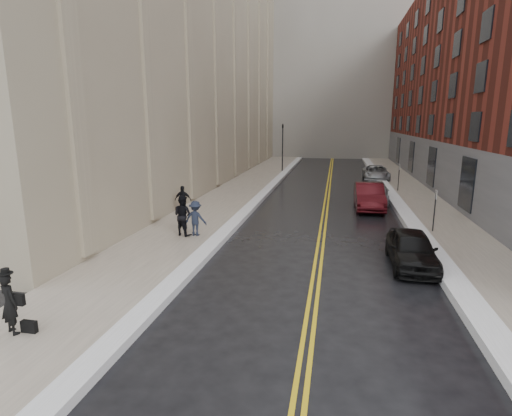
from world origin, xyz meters
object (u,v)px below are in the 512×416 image
at_px(pedestrian_b, 196,218).
at_px(car_silver_near, 375,192).
at_px(car_black, 412,249).
at_px(pedestrian_a, 183,215).
at_px(pedestrian_c, 183,200).
at_px(car_silver_far, 376,173).
at_px(pedestrian_main, 10,304).
at_px(car_maroon, 369,196).

bearing_deg(pedestrian_b, car_silver_near, -124.22).
height_order(car_black, pedestrian_a, pedestrian_a).
height_order(car_black, pedestrian_c, pedestrian_c).
distance_m(car_silver_far, pedestrian_a, 24.20).
bearing_deg(pedestrian_a, car_silver_near, -110.68).
relative_size(pedestrian_main, pedestrian_a, 0.84).
relative_size(car_maroon, car_silver_far, 0.99).
distance_m(pedestrian_a, pedestrian_b, 0.63).
bearing_deg(pedestrian_c, pedestrian_a, 105.00).
bearing_deg(pedestrian_main, car_black, -120.96).
bearing_deg(pedestrian_c, pedestrian_main, 86.40).
bearing_deg(pedestrian_main, car_silver_far, -86.15).
distance_m(car_silver_far, pedestrian_main, 33.23).
distance_m(car_silver_near, pedestrian_c, 13.30).
xyz_separation_m(pedestrian_b, pedestrian_c, (-2.25, 4.12, -0.00)).
distance_m(pedestrian_main, pedestrian_a, 9.47).
bearing_deg(pedestrian_a, pedestrian_c, -47.61).
bearing_deg(car_silver_far, pedestrian_main, -110.65).
distance_m(car_maroon, pedestrian_b, 12.09).
bearing_deg(pedestrian_main, car_maroon, -94.94).
height_order(car_maroon, pedestrian_b, pedestrian_b).
bearing_deg(pedestrian_b, car_maroon, -129.59).
relative_size(car_maroon, pedestrian_a, 2.52).
distance_m(car_black, car_silver_near, 12.85).
bearing_deg(pedestrian_c, car_black, 146.31).
bearing_deg(car_maroon, car_silver_near, 76.21).
distance_m(car_black, pedestrian_a, 10.24).
height_order(car_silver_far, pedestrian_c, pedestrian_c).
xyz_separation_m(pedestrian_main, pedestrian_c, (-0.65, 13.61, 0.02)).
bearing_deg(car_black, pedestrian_b, 168.47).
xyz_separation_m(car_silver_near, car_silver_far, (1.03, 10.65, 0.03)).
xyz_separation_m(car_maroon, pedestrian_b, (-8.61, -8.48, 0.18)).
distance_m(car_silver_near, pedestrian_main, 23.08).
bearing_deg(pedestrian_c, car_silver_far, -131.89).
xyz_separation_m(pedestrian_a, pedestrian_c, (-1.64, 4.19, -0.13)).
height_order(car_silver_far, pedestrian_main, pedestrian_main).
bearing_deg(car_black, car_silver_far, 88.16).
bearing_deg(car_silver_near, pedestrian_main, -112.78).
relative_size(car_silver_near, pedestrian_c, 2.73).
height_order(car_black, car_silver_near, car_black).
bearing_deg(pedestrian_main, pedestrian_b, -74.90).
height_order(car_black, pedestrian_main, pedestrian_main).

